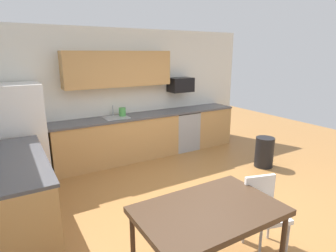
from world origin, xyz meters
name	(u,v)px	position (x,y,z in m)	size (l,w,h in m)	color
ground_plane	(202,205)	(0.00, 0.00, 0.00)	(12.00, 12.00, 0.00)	#9E6B38
wall_back	(129,94)	(0.00, 2.65, 1.35)	(5.80, 0.10, 2.70)	silver
cabinet_run_back	(118,141)	(-0.44, 2.30, 0.45)	(2.62, 0.60, 0.90)	tan
cabinet_run_back_right	(208,126)	(1.93, 2.30, 0.45)	(0.93, 0.60, 0.90)	tan
cabinet_run_left	(23,194)	(-2.30, 0.80, 0.45)	(0.60, 2.00, 0.90)	tan
countertop_back	(136,116)	(0.00, 2.30, 0.92)	(4.80, 0.64, 0.04)	#4C4C51
countertop_left	(18,160)	(-2.30, 0.80, 0.92)	(0.64, 2.00, 0.04)	#4C4C51
upper_cabinets_back	(119,69)	(-0.30, 2.43, 1.90)	(2.20, 0.34, 0.70)	tan
refrigerator	(21,135)	(-2.18, 2.22, 0.86)	(0.76, 0.70, 1.73)	white
oven_range	(182,130)	(1.17, 2.30, 0.46)	(0.60, 0.60, 0.91)	#999BA0
microwave	(181,85)	(1.17, 2.40, 1.50)	(0.54, 0.36, 0.32)	black
sink_basin	(116,121)	(-0.45, 2.30, 0.88)	(0.48, 0.40, 0.14)	#A5A8AD
sink_faucet	(113,111)	(-0.45, 2.48, 1.04)	(0.02, 0.02, 0.24)	#B2B5BA
dining_table	(209,214)	(-0.79, -1.10, 0.70)	(1.40, 0.90, 0.76)	#422D1E
chair_near_table	(263,208)	(0.03, -1.08, 0.50)	(0.50, 0.50, 0.85)	white
trash_bin	(264,152)	(1.96, 0.55, 0.30)	(0.36, 0.36, 0.60)	black
kettle	(122,113)	(-0.29, 2.35, 1.02)	(0.14, 0.14, 0.20)	#4CA54C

